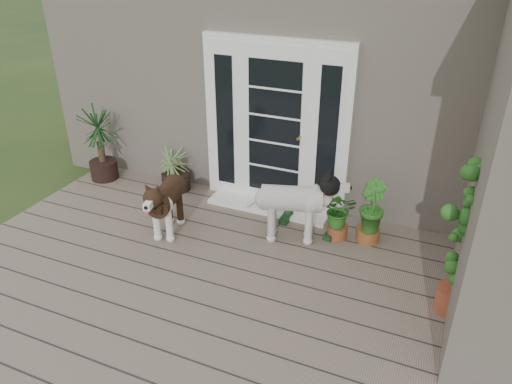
% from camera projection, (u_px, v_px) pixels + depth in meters
% --- Properties ---
extents(deck, '(6.20, 4.60, 0.12)m').
position_uv_depth(deck, '(211.00, 312.00, 4.74)').
color(deck, '#6B5B4C').
rests_on(deck, ground).
extents(house_main, '(7.40, 4.00, 3.10)m').
position_uv_depth(house_main, '(336.00, 63.00, 7.49)').
color(house_main, '#665E54').
rests_on(house_main, ground).
extents(door_unit, '(1.90, 0.14, 2.15)m').
position_uv_depth(door_unit, '(275.00, 126.00, 6.07)').
color(door_unit, white).
rests_on(door_unit, deck).
extents(door_step, '(1.60, 0.40, 0.05)m').
position_uv_depth(door_step, '(268.00, 207.00, 6.40)').
color(door_step, white).
rests_on(door_step, deck).
extents(brindle_dog, '(0.54, 0.91, 0.71)m').
position_uv_depth(brindle_dog, '(168.00, 206.00, 5.75)').
color(brindle_dog, '#382214').
rests_on(brindle_dog, deck).
extents(white_dog, '(1.01, 0.65, 0.78)m').
position_uv_depth(white_dog, '(291.00, 210.00, 5.60)').
color(white_dog, white).
rests_on(white_dog, deck).
extents(spider_plant, '(0.84, 0.84, 0.70)m').
position_uv_depth(spider_plant, '(175.00, 166.00, 6.73)').
color(spider_plant, '#7D975D').
rests_on(spider_plant, deck).
extents(yucca, '(0.99, 0.99, 1.08)m').
position_uv_depth(yucca, '(100.00, 144.00, 6.95)').
color(yucca, black).
rests_on(yucca, deck).
extents(herb_a, '(0.49, 0.49, 0.50)m').
position_uv_depth(herb_a, '(338.00, 219.00, 5.68)').
color(herb_a, '#19591A').
rests_on(herb_a, deck).
extents(herb_b, '(0.51, 0.51, 0.55)m').
position_uv_depth(herb_b, '(370.00, 220.00, 5.61)').
color(herb_b, '#1B611E').
rests_on(herb_b, deck).
extents(herb_c, '(0.37, 0.37, 0.51)m').
position_uv_depth(herb_c, '(482.00, 247.00, 5.17)').
color(herb_c, '#20641C').
rests_on(herb_c, deck).
extents(sapling, '(0.63, 0.63, 1.74)m').
position_uv_depth(sapling, '(470.00, 233.00, 4.27)').
color(sapling, '#19581B').
rests_on(sapling, deck).
extents(clog_left, '(0.14, 0.31, 0.09)m').
position_uv_depth(clog_left, '(286.00, 217.00, 6.12)').
color(clog_left, black).
rests_on(clog_left, deck).
extents(clog_right, '(0.21, 0.32, 0.09)m').
position_uv_depth(clog_right, '(332.00, 233.00, 5.79)').
color(clog_right, '#163819').
rests_on(clog_right, deck).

